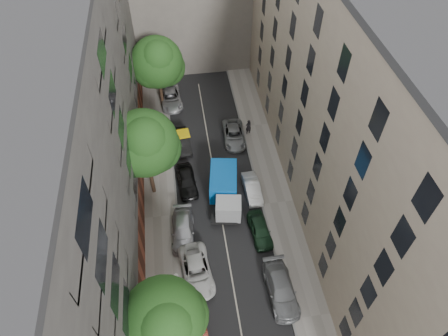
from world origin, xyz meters
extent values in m
plane|color=#4C4C49|center=(0.00, 0.00, 0.00)|extent=(120.00, 120.00, 0.00)
cube|color=black|center=(0.00, 0.00, 0.01)|extent=(8.00, 44.00, 0.02)
cube|color=gray|center=(-5.50, 0.00, 0.07)|extent=(3.00, 44.00, 0.15)
cube|color=gray|center=(5.50, 0.00, 0.07)|extent=(3.00, 44.00, 0.15)
cube|color=#4B4846|center=(-11.00, 0.00, 10.00)|extent=(8.00, 44.00, 20.00)
cube|color=tan|center=(11.00, 0.00, 10.00)|extent=(8.00, 44.00, 20.00)
cube|color=black|center=(0.60, 0.98, 0.61)|extent=(3.30, 6.31, 0.33)
cube|color=#AAADAF|center=(0.60, -1.14, 1.61)|extent=(2.49, 2.12, 1.89)
cube|color=blue|center=(0.60, 1.98, 1.78)|extent=(3.08, 4.36, 2.00)
cylinder|color=black|center=(-0.46, -1.14, 0.47)|extent=(0.31, 0.94, 0.94)
cylinder|color=black|center=(1.66, -1.14, 0.47)|extent=(0.31, 0.94, 0.94)
cylinder|color=black|center=(-0.46, 2.76, 0.47)|extent=(0.31, 0.94, 0.94)
cylinder|color=black|center=(1.66, 2.76, 0.47)|extent=(0.31, 0.94, 0.94)
imported|color=#4C170F|center=(-3.17, -11.40, 0.64)|extent=(1.75, 4.03, 1.29)
imported|color=silver|center=(-2.80, -6.25, 0.71)|extent=(2.88, 5.35, 1.43)
imported|color=#B0B1B5|center=(-3.60, -2.20, 0.70)|extent=(2.26, 4.96, 1.41)
imported|color=black|center=(-2.80, 3.40, 0.74)|extent=(2.11, 4.50, 1.49)
imported|color=black|center=(-2.80, 9.00, 0.69)|extent=(1.89, 4.30, 1.38)
imported|color=silver|center=(-3.60, 16.60, 0.73)|extent=(2.81, 5.43, 1.46)
imported|color=slate|center=(3.60, -8.80, 0.75)|extent=(2.29, 5.27, 1.51)
imported|color=black|center=(3.11, -3.10, 0.69)|extent=(1.91, 4.13, 1.37)
imported|color=silver|center=(3.33, 1.60, 0.66)|extent=(1.54, 4.04, 1.32)
imported|color=gray|center=(2.80, 9.22, 0.68)|extent=(2.47, 4.97, 1.35)
cylinder|color=#382619|center=(-5.18, -11.80, 3.86)|extent=(0.24, 0.24, 1.95)
sphere|color=#1E4C19|center=(-5.18, -11.80, 5.77)|extent=(5.32, 5.32, 5.32)
sphere|color=#1E4C19|center=(-4.28, -11.40, 4.84)|extent=(3.99, 3.99, 3.99)
sphere|color=#1E4C19|center=(-5.88, -12.30, 5.23)|extent=(3.72, 3.72, 3.72)
sphere|color=#1E4C19|center=(-4.98, -12.60, 6.79)|extent=(3.46, 3.46, 3.46)
cylinder|color=#382619|center=(-6.04, 3.08, 1.73)|extent=(0.36, 0.36, 3.16)
cylinder|color=#382619|center=(-6.04, 3.08, 4.44)|extent=(0.24, 0.24, 2.26)
sphere|color=#1E4C19|center=(-6.04, 3.08, 6.65)|extent=(5.93, 5.93, 5.93)
sphere|color=#1E4C19|center=(-5.14, 3.48, 5.57)|extent=(4.45, 4.45, 4.45)
sphere|color=#1E4C19|center=(-6.74, 2.58, 6.02)|extent=(4.15, 4.15, 4.15)
sphere|color=#1E4C19|center=(-5.84, 2.28, 7.83)|extent=(3.85, 3.85, 3.85)
cylinder|color=#382619|center=(-4.60, 16.01, 1.59)|extent=(0.36, 0.36, 2.88)
cylinder|color=#382619|center=(-4.60, 16.01, 4.06)|extent=(0.24, 0.24, 2.06)
sphere|color=#1E4C19|center=(-4.60, 16.01, 6.07)|extent=(5.67, 5.67, 5.67)
sphere|color=#1E4C19|center=(-3.70, 16.41, 5.09)|extent=(4.25, 4.25, 4.25)
sphere|color=#1E4C19|center=(-5.30, 15.51, 5.50)|extent=(3.97, 3.97, 3.97)
sphere|color=#1E4C19|center=(-4.40, 15.21, 7.14)|extent=(3.68, 3.68, 3.68)
cylinder|color=#1C6328|center=(-4.20, -9.19, 3.01)|extent=(0.14, 0.14, 5.73)
sphere|color=silver|center=(-4.20, -9.19, 5.97)|extent=(0.36, 0.36, 0.36)
imported|color=black|center=(4.50, 9.85, 1.07)|extent=(0.77, 0.62, 1.84)
camera|label=1|loc=(-2.83, -21.82, 30.42)|focal=32.00mm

